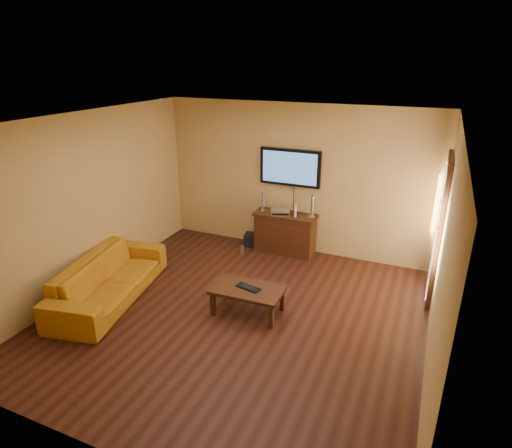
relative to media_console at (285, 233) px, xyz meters
The scene contains 14 objects.
ground_plane 2.31m from the media_console, 87.48° to the right, with size 5.00×5.00×0.00m, color black.
room_walls 2.11m from the media_console, 86.52° to the right, with size 5.00×5.00×5.00m.
french_door 2.70m from the media_console, 12.62° to the right, with size 0.07×1.02×2.22m.
media_console is the anchor object (origin of this frame).
television 1.21m from the media_console, 90.00° to the left, with size 1.12×0.08×0.66m.
coffee_table 2.13m from the media_console, 84.48° to the right, with size 1.01×0.63×0.39m.
sofa 3.19m from the media_console, 125.84° to the right, with size 2.21×0.65×0.87m, color #BA7514.
speaker_left 0.70m from the media_console, behind, with size 0.10×0.10×0.35m.
speaker_right 0.74m from the media_console, ahead, with size 0.11×0.11×0.40m.
av_receiver 0.42m from the media_console, 149.65° to the right, with size 0.34×0.24×0.08m, color silver.
game_console 0.51m from the media_console, ahead, with size 0.04×0.14×0.19m, color white.
subwoofer 0.74m from the media_console, behind, with size 0.25×0.25×0.25m, color black.
bottle 0.85m from the media_console, 145.11° to the right, with size 0.07×0.07×0.21m.
keyboard 2.14m from the media_console, 84.32° to the right, with size 0.38×0.21×0.02m.
Camera 1 is at (2.28, -4.63, 3.43)m, focal length 30.00 mm.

